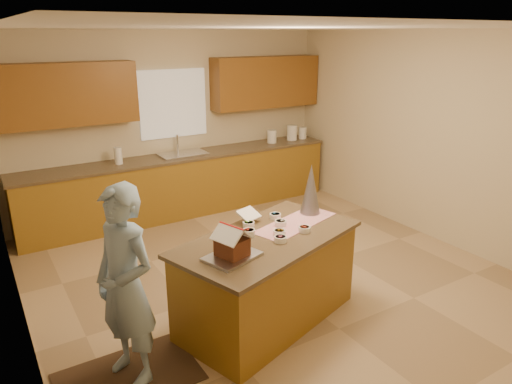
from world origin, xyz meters
The scene contains 27 objects.
floor centered at (0.00, 0.00, 0.00)m, with size 5.50×5.50×0.00m, color tan.
ceiling centered at (0.00, 0.00, 2.70)m, with size 5.50×5.50×0.00m, color silver.
wall_back centered at (0.00, 2.75, 1.35)m, with size 5.50×5.50×0.00m, color beige.
wall_left centered at (-2.50, 0.00, 1.35)m, with size 5.50×5.50×0.00m, color beige.
wall_right centered at (2.50, 0.00, 1.35)m, with size 5.50×5.50×0.00m, color beige.
stone_accent centered at (-2.48, -0.80, 1.25)m, with size 2.50×2.50×0.00m, color gray.
window_curtain centered at (0.00, 2.72, 1.65)m, with size 1.05×0.03×1.00m, color white.
back_counter_base centered at (0.00, 2.45, 0.44)m, with size 4.80×0.60×0.88m, color brown.
back_counter_top centered at (0.00, 2.45, 0.90)m, with size 4.85×0.63×0.04m, color brown.
upper_cabinet_left centered at (-1.55, 2.57, 1.90)m, with size 1.85×0.35×0.80m, color brown.
upper_cabinet_right centered at (1.55, 2.57, 1.90)m, with size 1.85×0.35×0.80m, color brown.
sink centered at (0.00, 2.45, 0.89)m, with size 0.70×0.45×0.12m, color silver.
faucet centered at (0.00, 2.63, 1.06)m, with size 0.03×0.03×0.28m, color silver.
island_base centered at (-0.49, -0.64, 0.42)m, with size 1.72×0.86×0.84m, color brown.
island_top centered at (-0.49, -0.64, 0.86)m, with size 1.79×0.93×0.04m, color brown.
table_runner centered at (-0.08, -0.51, 0.88)m, with size 0.95×0.34×0.01m, color maroon.
baking_tray centered at (-0.98, -0.84, 0.89)m, with size 0.44×0.32×0.02m, color silver.
cookbook centered at (-0.46, -0.25, 0.96)m, with size 0.21×0.02×0.17m, color white.
tinsel_tree centered at (0.20, -0.37, 1.14)m, with size 0.21×0.21×0.52m, color #A3A4AE.
rug centered at (-1.90, -0.74, 0.01)m, with size 1.10×0.72×0.01m, color black.
boy centered at (-1.85, -0.74, 0.82)m, with size 0.59×0.39×1.62m, color #90B1CC.
canister_a centered at (1.60, 2.45, 1.03)m, with size 0.16×0.16×0.21m, color white.
canister_b centered at (2.01, 2.45, 1.05)m, with size 0.18×0.18×0.25m, color white.
canister_c centered at (2.24, 2.45, 1.02)m, with size 0.14×0.14×0.20m, color white.
paper_towel centered at (-0.96, 2.45, 1.04)m, with size 0.11×0.11×0.23m, color white.
gingerbread_house centered at (-0.98, -0.84, 1.00)m, with size 0.33×0.33×0.27m.
candy_bowls centered at (-0.42, -0.54, 0.90)m, with size 0.78×0.60×0.05m.
Camera 1 is at (-2.67, -3.96, 2.65)m, focal length 33.08 mm.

